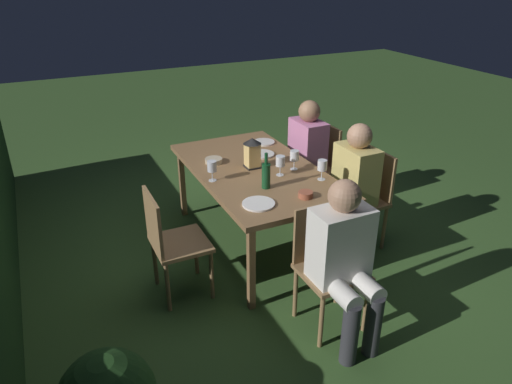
{
  "coord_description": "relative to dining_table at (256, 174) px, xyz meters",
  "views": [
    {
      "loc": [
        -3.38,
        1.62,
        2.34
      ],
      "look_at": [
        0.0,
        0.0,
        0.52
      ],
      "focal_mm": 33.42,
      "sensor_mm": 36.0,
      "label": 1
    }
  ],
  "objects": [
    {
      "name": "plate_a",
      "position": [
        0.27,
        -0.19,
        0.06
      ],
      "size": [
        0.22,
        0.22,
        0.01
      ],
      "primitive_type": "cylinder",
      "color": "silver",
      "rests_on": "dining_table"
    },
    {
      "name": "chair_side_right_a",
      "position": [
        -0.4,
        0.89,
        -0.2
      ],
      "size": [
        0.42,
        0.4,
        0.87
      ],
      "color": "#937047",
      "rests_on": "ground"
    },
    {
      "name": "wine_glass_c",
      "position": [
        -0.43,
        -0.38,
        0.17
      ],
      "size": [
        0.08,
        0.08,
        0.17
      ],
      "color": "silver",
      "rests_on": "dining_table"
    },
    {
      "name": "chair_head_near",
      "position": [
        -1.13,
        0.0,
        -0.2
      ],
      "size": [
        0.4,
        0.42,
        0.87
      ],
      "color": "#937047",
      "rests_on": "ground"
    },
    {
      "name": "bowl_olives",
      "position": [
        -0.65,
        -0.1,
        0.08
      ],
      "size": [
        0.11,
        0.11,
        0.05
      ],
      "color": "#9E5138",
      "rests_on": "dining_table"
    },
    {
      "name": "chair_side_left_a",
      "position": [
        -0.4,
        -0.89,
        -0.2
      ],
      "size": [
        0.42,
        0.4,
        0.87
      ],
      "color": "#937047",
      "rests_on": "ground"
    },
    {
      "name": "bowl_bread",
      "position": [
        0.28,
        0.28,
        0.07
      ],
      "size": [
        0.15,
        0.15,
        0.04
      ],
      "color": "#BCAD8E",
      "rests_on": "dining_table"
    },
    {
      "name": "lantern_centerpiece",
      "position": [
        0.04,
        0.02,
        0.2
      ],
      "size": [
        0.15,
        0.15,
        0.27
      ],
      "color": "black",
      "rests_on": "dining_table"
    },
    {
      "name": "plate_c",
      "position": [
        -0.61,
        0.27,
        0.06
      ],
      "size": [
        0.24,
        0.24,
        0.01
      ],
      "primitive_type": "cylinder",
      "color": "white",
      "rests_on": "dining_table"
    },
    {
      "name": "plate_b",
      "position": [
        0.54,
        -0.34,
        0.06
      ],
      "size": [
        0.21,
        0.21,
        0.01
      ],
      "primitive_type": "cylinder",
      "color": "silver",
      "rests_on": "dining_table"
    },
    {
      "name": "dining_table",
      "position": [
        0.0,
        0.0,
        0.0
      ],
      "size": [
        1.76,
        0.99,
        0.74
      ],
      "color": "olive",
      "rests_on": "ground"
    },
    {
      "name": "wine_glass_d",
      "position": [
        -0.15,
        -0.29,
        0.17
      ],
      "size": [
        0.08,
        0.08,
        0.17
      ],
      "color": "silver",
      "rests_on": "dining_table"
    },
    {
      "name": "person_in_mustard",
      "position": [
        -0.4,
        -0.69,
        -0.05
      ],
      "size": [
        0.38,
        0.47,
        1.15
      ],
      "color": "tan",
      "rests_on": "ground"
    },
    {
      "name": "wine_glass_b",
      "position": [
        -0.07,
        0.42,
        0.17
      ],
      "size": [
        0.08,
        0.08,
        0.17
      ],
      "color": "silver",
      "rests_on": "dining_table"
    },
    {
      "name": "ground_plane",
      "position": [
        0.0,
        0.0,
        -0.69
      ],
      "size": [
        16.0,
        16.0,
        0.0
      ],
      "primitive_type": "plane",
      "color": "#385B28"
    },
    {
      "name": "green_bottle_on_table",
      "position": [
        -0.38,
        0.09,
        0.16
      ],
      "size": [
        0.07,
        0.07,
        0.29
      ],
      "color": "#144723",
      "rests_on": "dining_table"
    },
    {
      "name": "person_in_pink",
      "position": [
        0.4,
        -0.69,
        -0.05
      ],
      "size": [
        0.38,
        0.47,
        1.15
      ],
      "color": "#C675A3",
      "rests_on": "ground"
    },
    {
      "name": "chair_side_left_b",
      "position": [
        0.4,
        -0.89,
        -0.2
      ],
      "size": [
        0.42,
        0.4,
        0.87
      ],
      "color": "#937047",
      "rests_on": "ground"
    },
    {
      "name": "wine_glass_a",
      "position": [
        -0.21,
        -0.12,
        0.17
      ],
      "size": [
        0.08,
        0.08,
        0.17
      ],
      "color": "silver",
      "rests_on": "dining_table"
    },
    {
      "name": "person_in_cream",
      "position": [
        -1.32,
        0.0,
        -0.05
      ],
      "size": [
        0.48,
        0.38,
        1.15
      ],
      "color": "white",
      "rests_on": "ground"
    }
  ]
}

